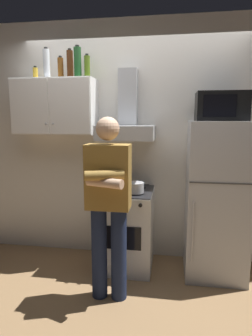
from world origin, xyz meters
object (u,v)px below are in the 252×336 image
at_px(bottle_wine_green, 78,62).
at_px(bottle_spice_jar, 35,73).
at_px(range_hood, 127,121).
at_px(microwave, 221,107).
at_px(person_standing, 108,203).
at_px(bottle_vodka_clear, 47,64).
at_px(refrigerator, 216,200).
at_px(upper_cabinet, 55,107).
at_px(bottle_rum_dark, 70,65).
at_px(bottle_olive_oil, 87,67).
at_px(stove_oven, 125,228).
at_px(bottle_beer_brown, 61,68).
at_px(cooking_pot, 136,188).

xyz_separation_m(bottle_wine_green, bottle_spice_jar, (-0.50, 0.04, -0.09)).
height_order(range_hood, microwave, range_hood).
bearing_deg(person_standing, microwave, 32.00).
xyz_separation_m(bottle_vodka_clear, bottle_spice_jar, (-0.16, 0.05, -0.09)).
xyz_separation_m(refrigerator, microwave, (-0.00, 0.02, 0.94)).
xyz_separation_m(upper_cabinet, bottle_rum_dark, (0.17, 0.04, 0.45)).
distance_m(range_hood, bottle_vodka_clear, 1.06).
distance_m(refrigerator, bottle_vodka_clear, 2.30).
xyz_separation_m(microwave, bottle_olive_oil, (-1.38, 0.12, 0.43)).
relative_size(stove_oven, microwave, 1.82).
bearing_deg(bottle_wine_green, bottle_beer_brown, 167.43).
height_order(refrigerator, bottle_rum_dark, bottle_rum_dark).
relative_size(range_hood, bottle_olive_oil, 3.00).
distance_m(person_standing, bottle_spice_jar, 1.74).
distance_m(stove_oven, microwave, 1.62).
bearing_deg(cooking_pot, bottle_wine_green, 160.87).
height_order(upper_cabinet, cooking_pot, upper_cabinet).
distance_m(microwave, bottle_wine_green, 1.55).
bearing_deg(microwave, bottle_olive_oil, 175.05).
bearing_deg(stove_oven, cooking_pot, -42.49).
xyz_separation_m(refrigerator, bottle_rum_dark, (-1.58, 0.17, 1.40)).
bearing_deg(bottle_rum_dark, microwave, -5.33).
bearing_deg(person_standing, refrigerator, 31.23).
distance_m(cooking_pot, bottle_vodka_clear, 1.64).
xyz_separation_m(bottle_beer_brown, bottle_spice_jar, (-0.29, -0.00, -0.05)).
bearing_deg(bottle_beer_brown, refrigerator, -5.24).
bearing_deg(bottle_wine_green, microwave, -3.47).
relative_size(stove_oven, cooking_pot, 3.20).
relative_size(range_hood, bottle_vodka_clear, 2.32).
relative_size(person_standing, bottle_olive_oil, 6.56).
xyz_separation_m(upper_cabinet, bottle_olive_oil, (0.37, 0.01, 0.42)).
xyz_separation_m(range_hood, cooking_pot, (0.13, -0.25, -0.67)).
xyz_separation_m(range_hood, microwave, (0.95, -0.11, 0.14)).
distance_m(bottle_beer_brown, bottle_spice_jar, 0.30).
bearing_deg(person_standing, upper_cabinet, 135.74).
height_order(stove_oven, cooking_pot, cooking_pot).
xyz_separation_m(bottle_wine_green, bottle_olive_oil, (0.09, 0.03, -0.04)).
distance_m(microwave, cooking_pot, 1.16).
relative_size(stove_oven, bottle_rum_dark, 2.77).
relative_size(stove_oven, bottle_spice_jar, 6.02).
xyz_separation_m(refrigerator, cooking_pot, (-0.82, -0.12, 0.13)).
distance_m(stove_oven, bottle_olive_oil, 1.79).
bearing_deg(bottle_spice_jar, cooking_pot, -13.19).
bearing_deg(refrigerator, stove_oven, -179.96).
bearing_deg(microwave, stove_oven, -178.85).
xyz_separation_m(person_standing, bottle_spice_jar, (-0.98, 0.76, 1.22)).
bearing_deg(bottle_beer_brown, upper_cabinet, -155.04).
height_order(refrigerator, bottle_olive_oil, bottle_olive_oil).
relative_size(microwave, cooking_pot, 1.76).
relative_size(microwave, bottle_olive_oil, 1.92).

